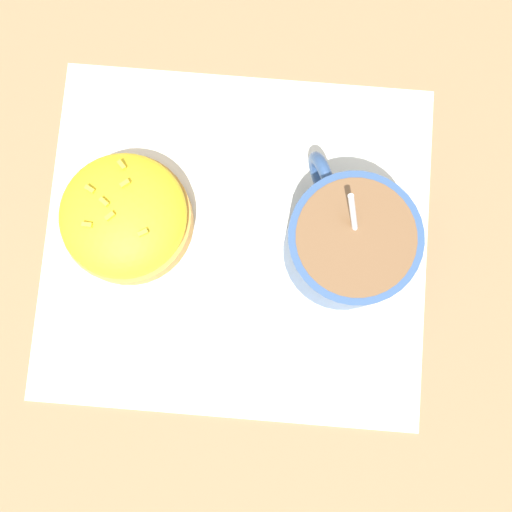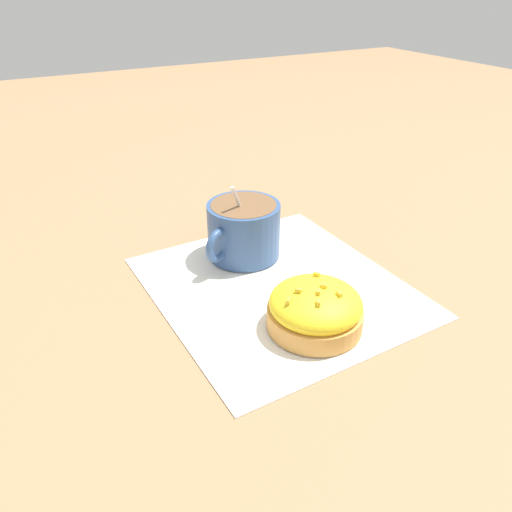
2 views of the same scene
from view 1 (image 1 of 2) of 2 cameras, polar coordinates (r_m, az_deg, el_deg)
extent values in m
plane|color=#93704C|center=(0.47, -1.90, 1.44)|extent=(3.00, 3.00, 0.00)
cube|color=white|center=(0.47, -1.90, 1.47)|extent=(0.31, 0.28, 0.00)
cylinder|color=#335184|center=(0.44, 8.79, 1.04)|extent=(0.09, 0.09, 0.07)
cylinder|color=brown|center=(0.41, 9.41, 1.65)|extent=(0.08, 0.08, 0.01)
torus|color=#335184|center=(0.45, 6.38, 7.26)|extent=(0.03, 0.04, 0.04)
ellipsoid|color=silver|center=(0.47, 6.71, 3.45)|extent=(0.03, 0.03, 0.01)
cylinder|color=silver|center=(0.42, 9.51, 0.97)|extent=(0.03, 0.04, 0.09)
cylinder|color=#D19347|center=(0.47, -12.08, 3.36)|extent=(0.10, 0.10, 0.02)
ellipsoid|color=yellow|center=(0.46, -12.54, 3.78)|extent=(0.10, 0.10, 0.04)
cube|color=yellow|center=(0.43, -10.70, 2.19)|extent=(0.01, 0.01, 0.00)
cube|color=yellow|center=(0.43, -13.80, 3.25)|extent=(0.01, 0.01, 0.00)
cube|color=yellow|center=(0.45, -15.54, 6.14)|extent=(0.01, 0.01, 0.00)
cube|color=yellow|center=(0.44, -14.26, 5.01)|extent=(0.01, 0.01, 0.00)
cube|color=yellow|center=(0.44, -15.79, 2.87)|extent=(0.01, 0.00, 0.00)
cube|color=yellow|center=(0.44, -12.37, 6.75)|extent=(0.01, 0.01, 0.00)
cube|color=yellow|center=(0.45, -12.66, 8.46)|extent=(0.01, 0.01, 0.00)
camera|label=2|loc=(0.57, -64.91, 38.38)|focal=35.00mm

